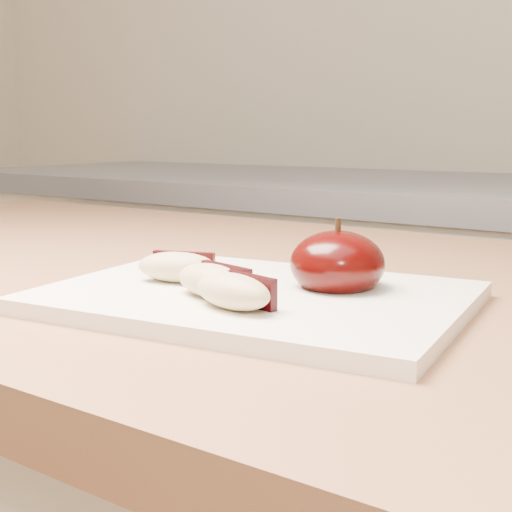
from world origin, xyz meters
The scene contains 5 objects.
cutting_board centered at (0.01, 0.39, 0.91)m, with size 0.30×0.22×0.01m, color white.
apple_half centered at (0.06, 0.43, 0.93)m, with size 0.08×0.08×0.06m.
apple_wedge_a centered at (-0.05, 0.38, 0.92)m, with size 0.07×0.05×0.02m.
apple_wedge_b centered at (0.00, 0.35, 0.92)m, with size 0.07×0.04×0.02m.
apple_wedge_c centered at (0.03, 0.34, 0.92)m, with size 0.07×0.04×0.02m.
Camera 1 is at (0.30, -0.03, 1.03)m, focal length 50.00 mm.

